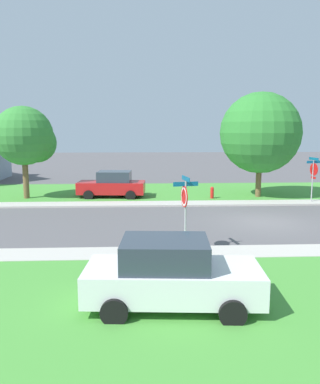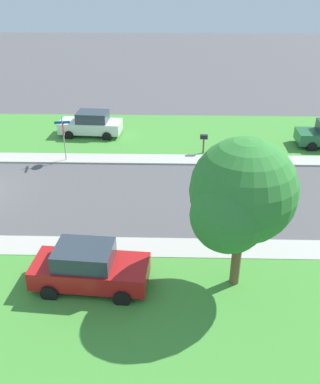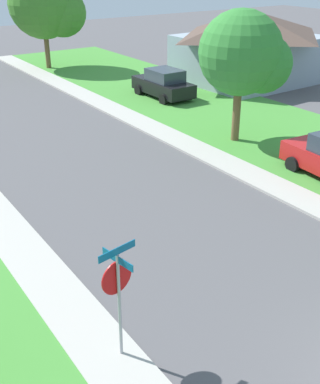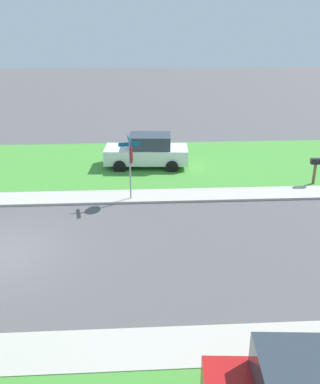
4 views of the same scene
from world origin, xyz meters
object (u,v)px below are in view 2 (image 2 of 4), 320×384
object	(u,v)px
car_red_behind_trees	(89,267)
car_white_near_corner	(91,124)
stop_sign_far_corner	(64,132)
tree_across_left	(240,197)
mailbox	(204,139)

from	to	relation	value
car_red_behind_trees	car_white_near_corner	bearing A→B (deg)	-170.64
stop_sign_far_corner	car_red_behind_trees	bearing A→B (deg)	16.68
stop_sign_far_corner	car_red_behind_trees	distance (m)	12.10
car_white_near_corner	tree_across_left	world-z (taller)	tree_across_left
car_red_behind_trees	car_white_near_corner	size ratio (longest dim) A/B	1.00
stop_sign_far_corner	car_white_near_corner	xyz separation A→B (m)	(-4.43, 0.83, -1.01)
stop_sign_far_corner	mailbox	distance (m)	8.68
stop_sign_far_corner	car_red_behind_trees	xyz separation A→B (m)	(11.55, 3.46, -1.01)
car_red_behind_trees	car_white_near_corner	xyz separation A→B (m)	(-15.99, -2.63, 0.00)
car_white_near_corner	tree_across_left	distance (m)	18.06
car_white_near_corner	stop_sign_far_corner	bearing A→B (deg)	-10.57
car_white_near_corner	mailbox	bearing A→B (deg)	67.98
car_white_near_corner	mailbox	distance (m)	8.32
car_red_behind_trees	tree_across_left	world-z (taller)	tree_across_left
tree_across_left	car_white_near_corner	bearing A→B (deg)	-153.47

